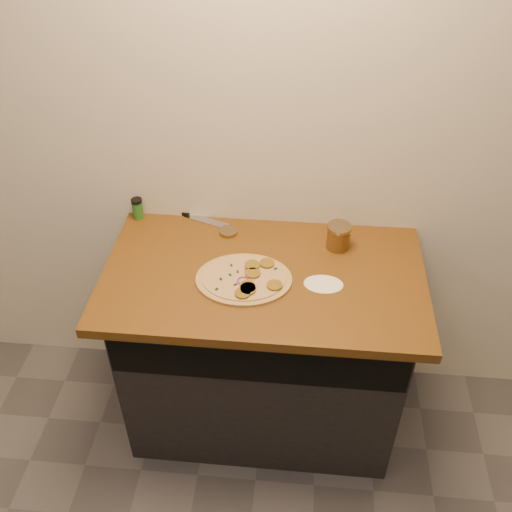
# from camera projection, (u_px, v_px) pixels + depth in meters

# --- Properties ---
(cabinet) EXTENTS (1.10, 0.60, 0.86)m
(cabinet) POSITION_uv_depth(u_px,v_px,m) (263.00, 350.00, 2.44)
(cabinet) COLOR black
(cabinet) RESTS_ON ground
(countertop) EXTENTS (1.20, 0.70, 0.04)m
(countertop) POSITION_uv_depth(u_px,v_px,m) (263.00, 276.00, 2.13)
(countertop) COLOR brown
(countertop) RESTS_ON cabinet
(pizza) EXTENTS (0.37, 0.37, 0.02)m
(pizza) POSITION_uv_depth(u_px,v_px,m) (245.00, 279.00, 2.08)
(pizza) COLOR tan
(pizza) RESTS_ON countertop
(chefs_knife) EXTENTS (0.28, 0.13, 0.02)m
(chefs_knife) POSITION_uv_depth(u_px,v_px,m) (192.00, 216.00, 2.39)
(chefs_knife) COLOR #B7BAC1
(chefs_knife) RESTS_ON countertop
(mason_jar_lid) EXTENTS (0.08, 0.08, 0.02)m
(mason_jar_lid) POSITION_uv_depth(u_px,v_px,m) (228.00, 232.00, 2.30)
(mason_jar_lid) COLOR #907D54
(mason_jar_lid) RESTS_ON countertop
(salsa_jar) EXTENTS (0.09, 0.09, 0.10)m
(salsa_jar) POSITION_uv_depth(u_px,v_px,m) (338.00, 236.00, 2.20)
(salsa_jar) COLOR maroon
(salsa_jar) RESTS_ON countertop
(spice_shaker) EXTENTS (0.05, 0.05, 0.09)m
(spice_shaker) POSITION_uv_depth(u_px,v_px,m) (138.00, 208.00, 2.36)
(spice_shaker) COLOR #286A21
(spice_shaker) RESTS_ON countertop
(flour_spill) EXTENTS (0.14, 0.14, 0.00)m
(flour_spill) POSITION_uv_depth(u_px,v_px,m) (323.00, 284.00, 2.07)
(flour_spill) COLOR white
(flour_spill) RESTS_ON countertop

